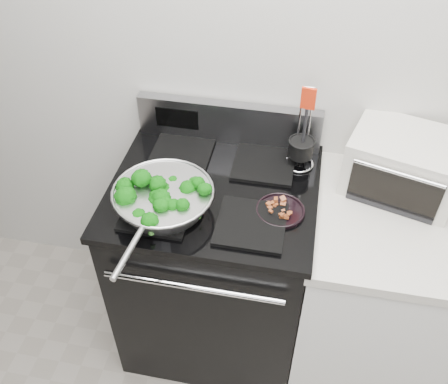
% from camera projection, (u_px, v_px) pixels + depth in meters
% --- Properties ---
extents(back_wall, '(4.00, 0.02, 2.70)m').
position_uv_depth(back_wall, '(311.00, 56.00, 1.83)').
color(back_wall, beige).
rests_on(back_wall, ground).
extents(gas_range, '(0.79, 0.69, 1.13)m').
position_uv_depth(gas_range, '(215.00, 264.00, 2.21)').
color(gas_range, black).
rests_on(gas_range, floor).
extents(counter, '(0.62, 0.68, 0.92)m').
position_uv_depth(counter, '(372.00, 293.00, 2.13)').
color(counter, white).
rests_on(counter, floor).
extents(skillet, '(0.37, 0.58, 0.08)m').
position_uv_depth(skillet, '(163.00, 198.00, 1.77)').
color(skillet, silver).
rests_on(skillet, gas_range).
extents(broccoli_pile, '(0.29, 0.29, 0.10)m').
position_uv_depth(broccoli_pile, '(163.00, 194.00, 1.76)').
color(broccoli_pile, '#043406').
rests_on(broccoli_pile, skillet).
extents(bacon_plate, '(0.18, 0.18, 0.04)m').
position_uv_depth(bacon_plate, '(280.00, 208.00, 1.79)').
color(bacon_plate, black).
rests_on(bacon_plate, gas_range).
extents(utensil_holder, '(0.12, 0.12, 0.36)m').
position_uv_depth(utensil_holder, '(300.00, 152.00, 1.95)').
color(utensil_holder, silver).
rests_on(utensil_holder, gas_range).
extents(toaster_oven, '(0.47, 0.40, 0.23)m').
position_uv_depth(toaster_oven, '(404.00, 164.00, 1.87)').
color(toaster_oven, silver).
rests_on(toaster_oven, counter).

